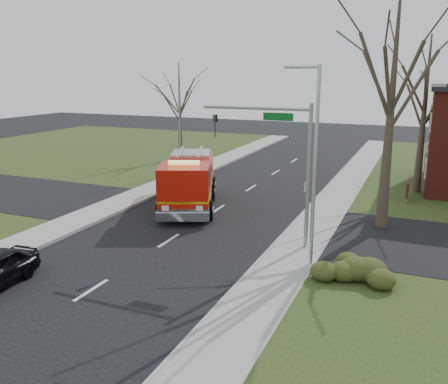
% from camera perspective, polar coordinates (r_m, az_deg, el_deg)
% --- Properties ---
extents(ground, '(120.00, 120.00, 0.00)m').
position_cam_1_polar(ground, '(23.74, -6.66, -5.84)').
color(ground, black).
rests_on(ground, ground).
extents(sidewalk_right, '(2.40, 80.00, 0.15)m').
position_cam_1_polar(sidewalk_right, '(21.50, 8.01, -7.85)').
color(sidewalk_right, '#989892').
rests_on(sidewalk_right, ground).
extents(sidewalk_left, '(2.40, 80.00, 0.15)m').
position_cam_1_polar(sidewalk_left, '(27.20, -18.13, -3.69)').
color(sidewalk_left, '#989892').
rests_on(sidewalk_left, ground).
extents(health_center_sign, '(0.12, 2.00, 1.40)m').
position_cam_1_polar(health_center_sign, '(32.63, 21.23, 0.43)').
color(health_center_sign, '#51131A').
rests_on(health_center_sign, ground).
extents(hedge_corner, '(2.80, 2.00, 0.90)m').
position_cam_1_polar(hedge_corner, '(19.92, 15.16, -8.49)').
color(hedge_corner, '#2B3111').
rests_on(hedge_corner, lawn_right).
extents(bare_tree_near, '(6.00, 6.00, 12.00)m').
position_cam_1_polar(bare_tree_near, '(25.39, 19.64, 11.85)').
color(bare_tree_near, '#392D21').
rests_on(bare_tree_near, ground).
extents(bare_tree_far, '(5.25, 5.25, 10.50)m').
position_cam_1_polar(bare_tree_far, '(34.36, 23.09, 10.39)').
color(bare_tree_far, '#392D21').
rests_on(bare_tree_far, ground).
extents(bare_tree_left, '(4.50, 4.50, 9.00)m').
position_cam_1_polar(bare_tree_left, '(44.74, -5.38, 10.87)').
color(bare_tree_left, '#392D21').
rests_on(bare_tree_left, ground).
extents(traffic_signal_mast, '(5.29, 0.18, 6.80)m').
position_cam_1_polar(traffic_signal_mast, '(21.92, 6.95, 5.20)').
color(traffic_signal_mast, gray).
rests_on(traffic_signal_mast, ground).
extents(streetlight_pole, '(1.48, 0.16, 8.40)m').
position_cam_1_polar(streetlight_pole, '(19.57, 10.73, 3.52)').
color(streetlight_pole, '#B7BABF').
rests_on(streetlight_pole, ground).
extents(utility_pole_far, '(0.14, 0.14, 7.00)m').
position_cam_1_polar(utility_pole_far, '(38.14, -5.34, 7.19)').
color(utility_pole_far, gray).
rests_on(utility_pole_far, ground).
extents(fire_engine, '(5.83, 8.78, 3.36)m').
position_cam_1_polar(fire_engine, '(29.17, -4.32, 1.12)').
color(fire_engine, '#BE1308').
rests_on(fire_engine, ground).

